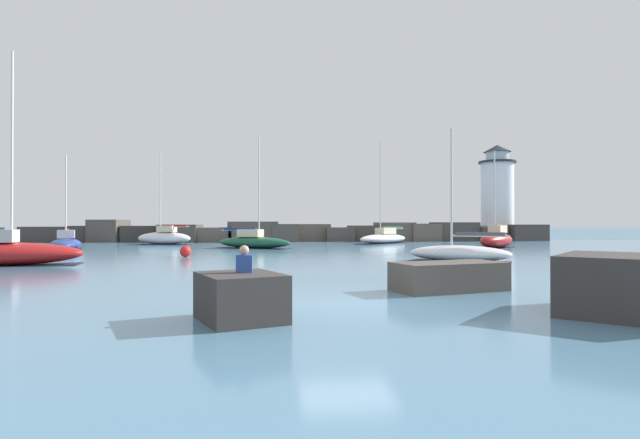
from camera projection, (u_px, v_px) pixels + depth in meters
The scene contains 13 objects.
ground_plane at pixel (347, 303), 13.36m from camera, with size 600.00×600.00×0.00m, color teal.
open_sea_beyond at pixel (280, 232), 118.10m from camera, with size 400.00×116.00×0.01m.
breakwater_jetty at pixel (300, 233), 58.49m from camera, with size 60.93×6.61×2.52m.
lighthouse at pixel (497, 200), 62.47m from camera, with size 5.34×5.34×11.95m.
foreground_rocks at pixel (509, 284), 12.72m from camera, with size 12.05×7.72×1.40m.
sailboat_moored_0 at pixel (253, 241), 42.25m from camera, with size 6.93×5.22×9.39m.
sailboat_moored_2 at pixel (66, 243), 39.34m from camera, with size 4.22×6.92×7.48m.
sailboat_moored_3 at pixel (164, 237), 49.62m from camera, with size 5.88×3.45×9.28m.
sailboat_moored_4 at pixel (459, 253), 27.76m from camera, with size 5.89×4.88×7.47m.
sailboat_moored_5 at pixel (384, 238), 52.12m from camera, with size 7.02×6.60×10.51m.
sailboat_moored_7 at pixel (497, 239), 42.76m from camera, with size 5.58×5.72×8.31m.
mooring_buoy_orange_near at pixel (185, 251), 31.61m from camera, with size 0.71×0.71×0.91m.
person_on_rocks at pixel (244, 278), 11.18m from camera, with size 0.36×0.22×1.66m.
Camera 1 is at (-2.03, -13.24, 2.16)m, focal length 28.00 mm.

